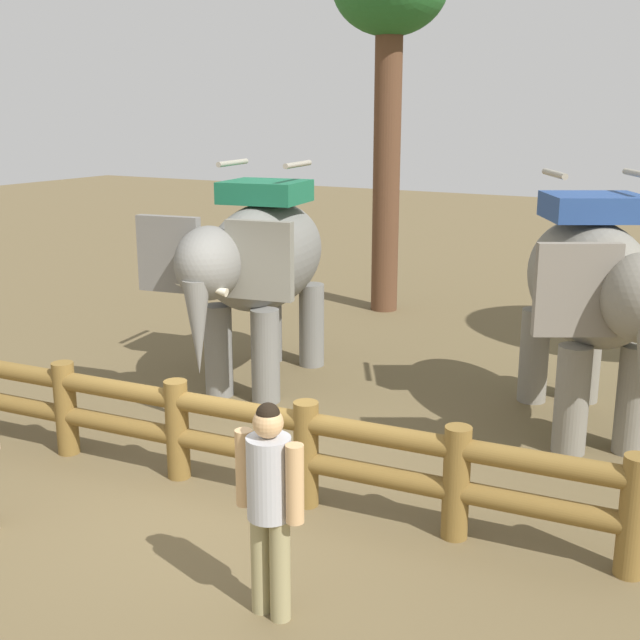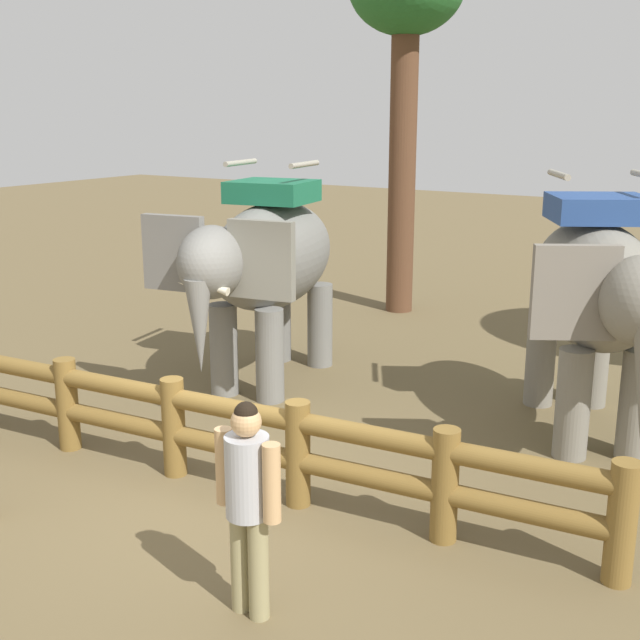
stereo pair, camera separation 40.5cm
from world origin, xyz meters
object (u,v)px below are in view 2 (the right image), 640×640
(log_fence, at_px, (233,433))
(tourist_man_in_blue, at_px, (248,494))
(elephant_center, at_px, (598,294))
(tree_far_left, at_px, (406,13))
(elephant_near_left, at_px, (266,263))

(log_fence, height_order, tourist_man_in_blue, tourist_man_in_blue)
(elephant_center, height_order, tree_far_left, tree_far_left)
(log_fence, relative_size, elephant_center, 2.13)
(log_fence, relative_size, tree_far_left, 1.13)
(tourist_man_in_blue, bearing_deg, elephant_near_left, 124.08)
(elephant_near_left, distance_m, tree_far_left, 6.05)
(elephant_center, xyz_separation_m, tree_far_left, (-4.64, 4.40, 3.64))
(log_fence, distance_m, elephant_center, 4.35)
(elephant_near_left, relative_size, elephant_center, 1.02)
(elephant_center, distance_m, tree_far_left, 7.36)
(elephant_near_left, xyz_separation_m, tourist_man_in_blue, (3.01, -4.45, -0.73))
(log_fence, distance_m, tree_far_left, 9.23)
(elephant_center, bearing_deg, log_fence, -129.16)
(log_fence, height_order, tree_far_left, tree_far_left)
(elephant_near_left, bearing_deg, log_fence, -60.40)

